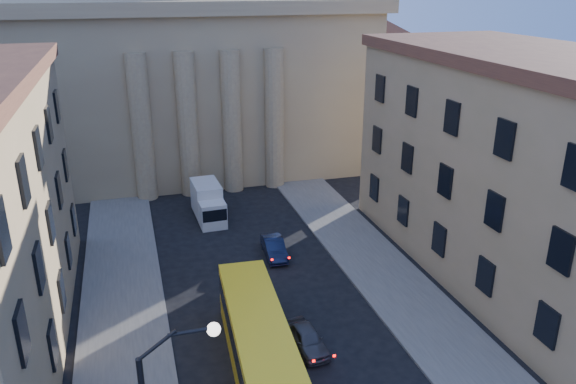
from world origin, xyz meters
name	(u,v)px	position (x,y,z in m)	size (l,w,h in m)	color
sidewalk_left	(125,372)	(-8.50, 18.00, 0.07)	(5.00, 60.00, 0.15)	#5A5652
sidewalk_right	(426,319)	(8.50, 18.00, 0.07)	(5.00, 60.00, 0.15)	#5A5652
church	(189,48)	(0.00, 55.47, 11.88)	(68.02, 28.76, 36.60)	#917959
building_right	(523,167)	(17.00, 22.00, 7.42)	(11.60, 26.60, 14.70)	tan
car_right_far	(307,339)	(0.99, 17.40, 0.62)	(1.47, 3.65, 1.24)	#444448
car_right_distant	(274,248)	(2.09, 28.40, 0.65)	(1.37, 3.94, 1.30)	black
city_bus	(258,342)	(-1.93, 16.34, 1.74)	(3.33, 11.63, 3.24)	yellow
box_truck	(208,203)	(-1.37, 36.51, 1.38)	(2.27, 5.37, 2.91)	silver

